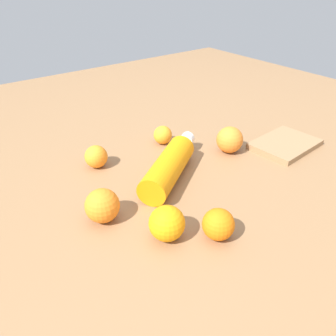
% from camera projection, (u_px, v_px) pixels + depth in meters
% --- Properties ---
extents(ground_plane, '(2.40, 2.40, 0.00)m').
position_uv_depth(ground_plane, '(188.00, 182.00, 0.91)').
color(ground_plane, olive).
extents(water_bottle, '(0.30, 0.23, 0.08)m').
position_uv_depth(water_bottle, '(171.00, 163.00, 0.92)').
color(water_bottle, orange).
rests_on(water_bottle, ground_plane).
extents(orange_0, '(0.07, 0.07, 0.07)m').
position_uv_depth(orange_0, '(218.00, 224.00, 0.71)').
color(orange_0, orange).
rests_on(orange_0, ground_plane).
extents(orange_1, '(0.06, 0.06, 0.06)m').
position_uv_depth(orange_1, '(163.00, 135.00, 1.09)').
color(orange_1, orange).
rests_on(orange_1, ground_plane).
extents(orange_2, '(0.08, 0.08, 0.08)m').
position_uv_depth(orange_2, '(102.00, 205.00, 0.76)').
color(orange_2, orange).
rests_on(orange_2, ground_plane).
extents(orange_3, '(0.08, 0.08, 0.08)m').
position_uv_depth(orange_3, '(167.00, 223.00, 0.71)').
color(orange_3, orange).
rests_on(orange_3, ground_plane).
extents(orange_4, '(0.08, 0.08, 0.08)m').
position_uv_depth(orange_4, '(230.00, 140.00, 1.04)').
color(orange_4, orange).
rests_on(orange_4, ground_plane).
extents(orange_5, '(0.07, 0.07, 0.07)m').
position_uv_depth(orange_5, '(96.00, 157.00, 0.96)').
color(orange_5, orange).
rests_on(orange_5, ground_plane).
extents(cutting_board, '(0.22, 0.17, 0.02)m').
position_uv_depth(cutting_board, '(285.00, 144.00, 1.08)').
color(cutting_board, '#99724C').
rests_on(cutting_board, ground_plane).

